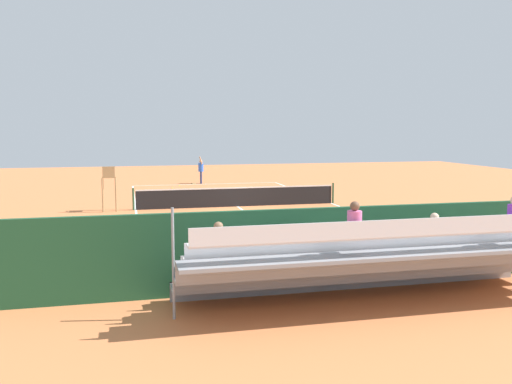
# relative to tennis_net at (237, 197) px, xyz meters

# --- Properties ---
(ground_plane) EXTENTS (60.00, 60.00, 0.00)m
(ground_plane) POSITION_rel_tennis_net_xyz_m (0.00, 0.00, -0.50)
(ground_plane) COLOR #D17542
(court_line_markings) EXTENTS (10.10, 22.20, 0.01)m
(court_line_markings) POSITION_rel_tennis_net_xyz_m (0.00, -0.04, -0.50)
(court_line_markings) COLOR white
(court_line_markings) RESTS_ON ground
(tennis_net) EXTENTS (10.30, 0.10, 1.07)m
(tennis_net) POSITION_rel_tennis_net_xyz_m (0.00, 0.00, 0.00)
(tennis_net) COLOR black
(tennis_net) RESTS_ON ground
(backdrop_wall) EXTENTS (18.00, 0.16, 2.00)m
(backdrop_wall) POSITION_rel_tennis_net_xyz_m (0.00, 14.00, 0.50)
(backdrop_wall) COLOR #1E4C2D
(backdrop_wall) RESTS_ON ground
(bleacher_stand) EXTENTS (9.06, 2.40, 2.48)m
(bleacher_stand) POSITION_rel_tennis_net_xyz_m (0.08, 15.36, 0.43)
(bleacher_stand) COLOR gray
(bleacher_stand) RESTS_ON ground
(umpire_chair) EXTENTS (0.67, 0.67, 2.14)m
(umpire_chair) POSITION_rel_tennis_net_xyz_m (6.20, 0.12, 0.81)
(umpire_chair) COLOR #A88456
(umpire_chair) RESTS_ON ground
(courtside_bench) EXTENTS (1.80, 0.40, 0.93)m
(courtside_bench) POSITION_rel_tennis_net_xyz_m (-1.56, 13.27, 0.06)
(courtside_bench) COLOR #9E754C
(courtside_bench) RESTS_ON ground
(equipment_bag) EXTENTS (0.90, 0.36, 0.36)m
(equipment_bag) POSITION_rel_tennis_net_xyz_m (0.29, 13.40, -0.32)
(equipment_bag) COLOR black
(equipment_bag) RESTS_ON ground
(tennis_player) EXTENTS (0.40, 0.55, 1.93)m
(tennis_player) POSITION_rel_tennis_net_xyz_m (0.29, -11.47, 0.51)
(tennis_player) COLOR navy
(tennis_player) RESTS_ON ground
(tennis_racket) EXTENTS (0.40, 0.58, 0.03)m
(tennis_racket) POSITION_rel_tennis_net_xyz_m (0.81, -11.38, -0.49)
(tennis_racket) COLOR black
(tennis_racket) RESTS_ON ground
(tennis_ball_near) EXTENTS (0.07, 0.07, 0.07)m
(tennis_ball_near) POSITION_rel_tennis_net_xyz_m (1.93, -10.22, -0.47)
(tennis_ball_near) COLOR #CCDB33
(tennis_ball_near) RESTS_ON ground
(tennis_ball_far) EXTENTS (0.07, 0.07, 0.07)m
(tennis_ball_far) POSITION_rel_tennis_net_xyz_m (2.52, -8.90, -0.47)
(tennis_ball_far) COLOR #CCDB33
(tennis_ball_far) RESTS_ON ground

